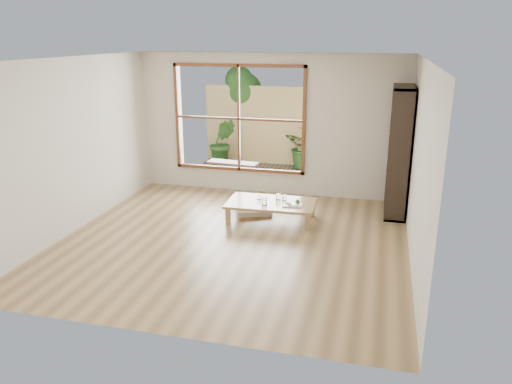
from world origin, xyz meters
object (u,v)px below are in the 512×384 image
bookshelf (399,152)px  food_tray (293,204)px  low_table (271,204)px  garden_bench (233,165)px

bookshelf → food_tray: size_ratio=6.65×
low_table → garden_bench: (-1.31, 2.20, 0.03)m
low_table → food_tray: (0.38, -0.08, 0.06)m
low_table → bookshelf: 2.28m
food_tray → garden_bench: bearing=122.6°
bookshelf → low_table: bearing=-156.6°
food_tray → garden_bench: size_ratio=0.29×
garden_bench → low_table: bearing=-53.9°
bookshelf → food_tray: 1.97m
low_table → bookshelf: size_ratio=0.68×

